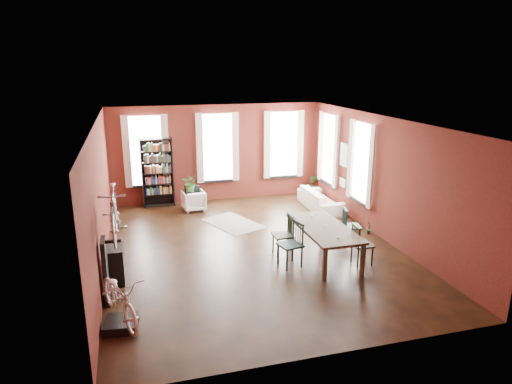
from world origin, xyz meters
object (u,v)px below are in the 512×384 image
object	(u,v)px
dining_chair_d	(352,226)
dining_chair_c	(362,244)
dining_table	(323,243)
dining_chair_b	(283,235)
console_table	(114,263)
bicycle_floor	(118,276)
white_armchair	(194,200)
bike_trainer	(121,324)
cream_sofa	(321,196)
dining_chair_a	(290,245)
bookshelf	(157,173)
plant_stand	(190,200)

from	to	relation	value
dining_chair_d	dining_chair_c	bearing A→B (deg)	175.95
dining_table	dining_chair_d	world-z (taller)	dining_chair_d
dining_chair_b	console_table	world-z (taller)	dining_chair_b
console_table	bicycle_floor	xyz separation A→B (m)	(0.14, -1.92, 0.60)
white_armchair	bike_trainer	distance (m)	6.72
dining_table	cream_sofa	size ratio (longest dim) A/B	1.12
dining_chair_d	console_table	world-z (taller)	dining_chair_d
dining_chair_a	dining_chair_c	xyz separation A→B (m)	(1.65, -0.31, -0.05)
bookshelf	bike_trainer	xyz separation A→B (m)	(-1.15, -7.13, -1.02)
dining_table	dining_chair_a	world-z (taller)	dining_chair_a
dining_chair_a	cream_sofa	bearing A→B (deg)	135.78
bookshelf	white_armchair	size ratio (longest dim) A/B	3.21
dining_chair_b	bicycle_floor	world-z (taller)	bicycle_floor
console_table	bookshelf	bearing A→B (deg)	76.17
dining_table	white_armchair	xyz separation A→B (m)	(-2.44, 4.54, -0.05)
dining_chair_c	console_table	xyz separation A→B (m)	(-5.49, 0.61, -0.07)
dining_chair_a	bicycle_floor	bearing A→B (deg)	-78.35
dining_chair_a	plant_stand	distance (m)	5.15
dining_chair_b	console_table	distance (m)	3.92
dining_chair_d	plant_stand	distance (m)	5.39
dining_chair_b	dining_chair_a	bearing A→B (deg)	-4.69
dining_chair_a	cream_sofa	size ratio (longest dim) A/B	0.50
bookshelf	bicycle_floor	size ratio (longest dim) A/B	1.31
dining_chair_a	bookshelf	world-z (taller)	bookshelf
dining_chair_a	cream_sofa	xyz separation A→B (m)	(2.39, 3.79, -0.11)
dining_table	console_table	world-z (taller)	console_table
cream_sofa	bike_trainer	bearing A→B (deg)	131.66
plant_stand	white_armchair	bearing A→B (deg)	-61.04
dining_table	bicycle_floor	bearing A→B (deg)	-158.77
dining_chair_a	dining_chair_d	xyz separation A→B (m)	(1.98, 0.87, -0.05)
dining_chair_b	plant_stand	xyz separation A→B (m)	(-1.68, 4.20, -0.21)
dining_chair_a	white_armchair	size ratio (longest dim) A/B	1.52
bike_trainer	bicycle_floor	bearing A→B (deg)	40.38
dining_table	cream_sofa	world-z (taller)	cream_sofa
dining_chair_a	plant_stand	world-z (taller)	dining_chair_a
plant_stand	bicycle_floor	xyz separation A→B (m)	(-2.07, -6.50, 0.72)
white_armchair	cream_sofa	bearing A→B (deg)	161.07
dining_chair_d	bike_trainer	distance (m)	6.22
dining_chair_d	cream_sofa	xyz separation A→B (m)	(0.41, 2.93, -0.06)
bike_trainer	console_table	size ratio (longest dim) A/B	0.70
dining_chair_a	bicycle_floor	world-z (taller)	bicycle_floor
dining_chair_b	bike_trainer	world-z (taller)	dining_chair_b
white_armchair	bike_trainer	world-z (taller)	white_armchair
bicycle_floor	dining_chair_c	bearing A→B (deg)	-5.65
dining_chair_a	cream_sofa	distance (m)	4.49
dining_chair_c	console_table	distance (m)	5.53
white_armchair	cream_sofa	xyz separation A→B (m)	(3.92, -0.93, 0.06)
dining_table	console_table	distance (m)	4.75
console_table	plant_stand	distance (m)	5.09
bookshelf	white_armchair	distance (m)	1.49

